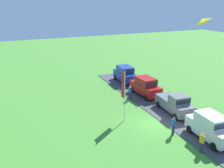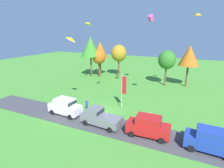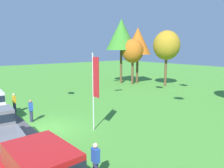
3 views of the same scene
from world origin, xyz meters
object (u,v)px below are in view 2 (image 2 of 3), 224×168
car_suv_near_entrance (211,140)px  kite_box_high_left (151,18)px  car_suv_by_flagpole (65,106)px  car_suv_mid_row (148,125)px  tree_right_of_center (91,47)px  tree_center_back (119,53)px  tree_far_right (189,56)px  person_beside_suv (87,105)px  kite_diamond_trailing_tail (72,39)px  kite_diamond_high_right (89,23)px  flag_banner (123,87)px  tree_far_left (167,60)px  tree_lone_near (99,57)px  person_watching_sky (150,119)px  tree_left_of_center (100,50)px  person_on_lawn (67,102)px  kite_diamond_mid_center (198,14)px  car_pickup_far_end (100,117)px

car_suv_near_entrance → kite_box_high_left: 21.88m
car_suv_by_flagpole → car_suv_mid_row: 11.52m
tree_right_of_center → kite_box_high_left: (15.34, -4.67, 5.73)m
tree_center_back → tree_far_right: tree_far_right is taller
person_beside_suv → kite_diamond_trailing_tail: bearing=-155.7°
car_suv_by_flagpole → kite_diamond_trailing_tail: kite_diamond_trailing_tail is taller
kite_diamond_high_right → kite_box_high_left: (10.09, 4.24, 0.84)m
tree_center_back → flag_banner: bearing=-65.4°
kite_diamond_high_right → tree_far_right: bearing=30.9°
car_suv_by_flagpole → tree_far_left: 22.62m
tree_right_of_center → tree_lone_near: tree_right_of_center is taller
person_watching_sky → tree_right_of_center: (-18.88, 17.68, 6.61)m
tree_far_right → flag_banner: size_ratio=1.62×
flag_banner → person_beside_suv: bearing=-148.5°
car_suv_near_entrance → flag_banner: size_ratio=0.90×
car_suv_by_flagpole → flag_banner: flag_banner is taller
person_watching_sky → kite_diamond_high_right: 19.87m
kite_diamond_trailing_tail → kite_diamond_high_right: kite_diamond_high_right is taller
tree_left_of_center → tree_far_left: (16.52, -2.00, -1.09)m
person_on_lawn → kite_diamond_high_right: (-1.22, 8.69, 11.51)m
tree_far_right → person_on_lawn: bearing=-129.7°
person_on_lawn → tree_far_right: 25.03m
person_beside_suv → kite_diamond_mid_center: (12.95, 14.36, 12.84)m
tree_far_left → flag_banner: 15.22m
car_suv_mid_row → kite_diamond_mid_center: size_ratio=4.50×
car_pickup_far_end → car_suv_mid_row: bearing=1.7°
kite_diamond_high_right → kite_diamond_trailing_tail: bearing=-71.6°
car_suv_by_flagpole → tree_center_back: (-1.66, 22.89, 4.54)m
kite_diamond_trailing_tail → car_suv_by_flagpole: bearing=-106.5°
car_suv_mid_row → tree_right_of_center: size_ratio=0.48×
kite_diamond_trailing_tail → kite_diamond_high_right: size_ratio=0.98×
tree_far_left → tree_far_right: size_ratio=0.88×
person_on_lawn → kite_diamond_mid_center: bearing=42.3°
person_beside_suv → tree_lone_near: 20.00m
car_suv_by_flagpole → tree_lone_near: (-5.86, 20.32, 3.71)m
person_on_lawn → tree_right_of_center: size_ratio=0.17×
tree_center_back → flag_banner: (8.12, -17.75, -2.54)m
tree_center_back → kite_diamond_high_right: size_ratio=7.46×
car_suv_by_flagpole → car_pickup_far_end: size_ratio=0.92×
car_suv_by_flagpole → car_suv_near_entrance: 17.47m
car_suv_near_entrance → kite_diamond_mid_center: bearing=98.4°
tree_right_of_center → flag_banner: tree_right_of_center is taller
kite_diamond_trailing_tail → kite_diamond_mid_center: kite_diamond_mid_center is taller
car_pickup_far_end → person_beside_suv: 4.74m
tree_center_back → kite_diamond_mid_center: (16.57, -6.15, 7.88)m
tree_lone_near → tree_far_left: size_ratio=0.92×
tree_far_left → kite_diamond_high_right: size_ratio=6.95×
car_pickup_far_end → tree_center_back: bearing=107.3°
flag_banner → person_watching_sky: bearing=-34.2°
tree_left_of_center → car_suv_by_flagpole: bearing=-74.0°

